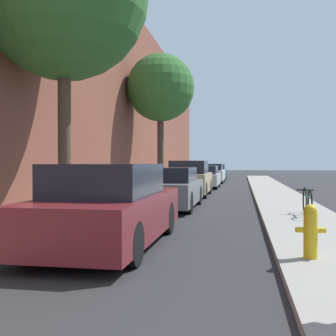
# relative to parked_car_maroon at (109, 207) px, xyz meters

# --- Properties ---
(ground_plane) EXTENTS (120.00, 120.00, 0.00)m
(ground_plane) POSITION_rel_parked_car_maroon_xyz_m (0.93, 9.44, -0.69)
(ground_plane) COLOR #28282B
(sidewalk_left) EXTENTS (2.00, 52.00, 0.12)m
(sidewalk_left) POSITION_rel_parked_car_maroon_xyz_m (-1.97, 9.44, -0.63)
(sidewalk_left) COLOR gray
(sidewalk_left) RESTS_ON ground
(sidewalk_right) EXTENTS (2.00, 52.00, 0.12)m
(sidewalk_right) POSITION_rel_parked_car_maroon_xyz_m (3.83, 9.44, -0.63)
(sidewalk_right) COLOR gray
(sidewalk_right) RESTS_ON ground
(building_facade_left) EXTENTS (0.70, 52.00, 9.04)m
(building_facade_left) POSITION_rel_parked_car_maroon_xyz_m (-3.32, 9.44, 3.83)
(building_facade_left) COLOR brown
(building_facade_left) RESTS_ON ground
(parked_car_maroon) EXTENTS (1.77, 4.54, 1.47)m
(parked_car_maroon) POSITION_rel_parked_car_maroon_xyz_m (0.00, 0.00, 0.00)
(parked_car_maroon) COLOR black
(parked_car_maroon) RESTS_ON ground
(parked_car_grey) EXTENTS (1.72, 4.34, 1.32)m
(parked_car_grey) POSITION_rel_parked_car_maroon_xyz_m (0.05, 6.16, -0.06)
(parked_car_grey) COLOR black
(parked_car_grey) RESTS_ON ground
(parked_car_champagne) EXTENTS (1.71, 4.16, 1.55)m
(parked_car_champagne) POSITION_rel_parked_car_maroon_xyz_m (0.05, 11.27, 0.04)
(parked_car_champagne) COLOR black
(parked_car_champagne) RESTS_ON ground
(parked_car_silver) EXTENTS (1.86, 4.02, 1.27)m
(parked_car_silver) POSITION_rel_parked_car_maroon_xyz_m (0.10, 16.98, -0.07)
(parked_car_silver) COLOR black
(parked_car_silver) RESTS_ON ground
(parked_car_white) EXTENTS (1.85, 4.49, 1.36)m
(parked_car_white) POSITION_rel_parked_car_maroon_xyz_m (0.13, 23.01, -0.03)
(parked_car_white) COLOR black
(parked_car_white) RESTS_ON ground
(parked_car_teal) EXTENTS (1.81, 4.30, 1.29)m
(parked_car_teal) POSITION_rel_parked_car_maroon_xyz_m (0.08, 28.95, -0.07)
(parked_car_teal) COLOR black
(parked_car_teal) RESTS_ON ground
(street_tree_far) EXTENTS (3.17, 3.17, 6.45)m
(street_tree_far) POSITION_rel_parked_car_maroon_xyz_m (-1.44, 12.18, 4.26)
(street_tree_far) COLOR #4C3A2B
(street_tree_far) RESTS_ON sidewalk_left
(fire_hydrant) EXTENTS (0.42, 0.19, 0.78)m
(fire_hydrant) POSITION_rel_parked_car_maroon_xyz_m (3.29, -0.89, -0.18)
(fire_hydrant) COLOR gold
(fire_hydrant) RESTS_ON sidewalk_right
(bicycle) EXTENTS (0.44, 1.72, 0.70)m
(bicycle) POSITION_rel_parked_car_maroon_xyz_m (3.98, 4.06, -0.21)
(bicycle) COLOR black
(bicycle) RESTS_ON sidewalk_right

